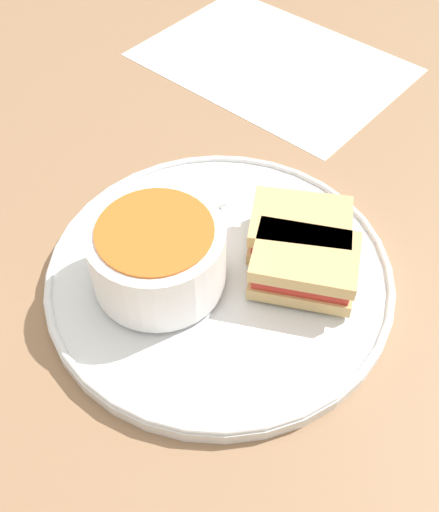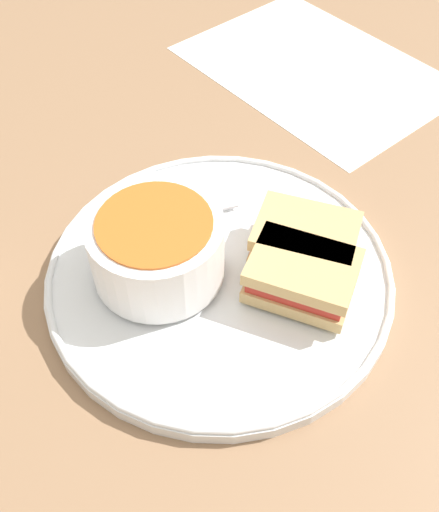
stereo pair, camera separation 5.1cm
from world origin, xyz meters
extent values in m
plane|color=#8E6B4C|center=(0.00, 0.00, 0.00)|extent=(2.40, 2.40, 0.00)
cylinder|color=white|center=(0.00, 0.00, 0.01)|extent=(0.31, 0.31, 0.01)
torus|color=white|center=(0.00, 0.00, 0.01)|extent=(0.31, 0.31, 0.01)
cylinder|color=white|center=(-0.04, 0.03, 0.02)|extent=(0.06, 0.06, 0.01)
cylinder|color=white|center=(-0.04, 0.03, 0.05)|extent=(0.11, 0.11, 0.06)
cylinder|color=orange|center=(-0.04, 0.03, 0.08)|extent=(0.10, 0.10, 0.01)
cube|color=silver|center=(0.02, 0.06, 0.02)|extent=(0.08, 0.03, 0.00)
ellipsoid|color=silver|center=(-0.02, 0.08, 0.02)|extent=(0.04, 0.03, 0.01)
cube|color=tan|center=(0.04, -0.06, 0.02)|extent=(0.10, 0.11, 0.01)
cube|color=#B72D23|center=(0.04, -0.06, 0.04)|extent=(0.09, 0.10, 0.01)
cube|color=tan|center=(0.04, -0.06, 0.05)|extent=(0.10, 0.11, 0.01)
cube|color=tan|center=(0.07, -0.03, 0.02)|extent=(0.10, 0.11, 0.01)
cube|color=#B72D23|center=(0.07, -0.03, 0.04)|extent=(0.09, 0.10, 0.01)
cube|color=tan|center=(0.07, -0.03, 0.05)|extent=(0.10, 0.11, 0.01)
cube|color=white|center=(0.30, 0.19, 0.00)|extent=(0.24, 0.33, 0.00)
camera|label=1|loc=(-0.24, -0.23, 0.43)|focal=42.00mm
camera|label=2|loc=(-0.20, -0.26, 0.43)|focal=42.00mm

